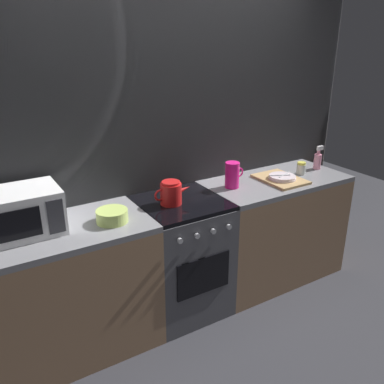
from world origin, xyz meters
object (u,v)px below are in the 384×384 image
(microwave, at_px, (20,212))
(dish_pile, at_px, (281,178))
(mixing_bowl, at_px, (112,216))
(kettle, at_px, (171,193))
(stove_unit, at_px, (182,256))
(pitcher, at_px, (232,175))
(spray_bottle, at_px, (318,160))
(spice_jar, at_px, (301,168))

(microwave, xyz_separation_m, dish_pile, (1.95, -0.11, -0.12))
(mixing_bowl, height_order, dish_pile, mixing_bowl)
(kettle, bearing_deg, dish_pile, -2.38)
(stove_unit, distance_m, microwave, 1.21)
(pitcher, distance_m, dish_pile, 0.44)
(microwave, xyz_separation_m, spray_bottle, (2.44, -0.04, -0.06))
(pitcher, bearing_deg, mixing_bowl, -174.12)
(kettle, xyz_separation_m, pitcher, (0.56, 0.04, 0.02))
(mixing_bowl, height_order, pitcher, pitcher)
(kettle, distance_m, pitcher, 0.56)
(microwave, xyz_separation_m, kettle, (0.97, -0.07, -0.05))
(dish_pile, bearing_deg, microwave, 176.80)
(pitcher, relative_size, dish_pile, 0.50)
(microwave, xyz_separation_m, pitcher, (1.53, -0.02, -0.03))
(spice_jar, bearing_deg, mixing_bowl, -178.15)
(mixing_bowl, xyz_separation_m, dish_pile, (1.44, 0.02, -0.02))
(stove_unit, relative_size, microwave, 1.96)
(dish_pile, height_order, spray_bottle, spray_bottle)
(stove_unit, relative_size, mixing_bowl, 4.50)
(pitcher, distance_m, spice_jar, 0.69)
(stove_unit, xyz_separation_m, pitcher, (0.47, 0.04, 0.55))
(pitcher, height_order, dish_pile, pitcher)
(stove_unit, height_order, microwave, microwave)
(microwave, xyz_separation_m, spice_jar, (2.21, -0.07, -0.08))
(kettle, bearing_deg, spice_jar, -0.26)
(dish_pile, bearing_deg, spice_jar, 7.86)
(mixing_bowl, relative_size, dish_pile, 0.50)
(stove_unit, distance_m, spice_jar, 1.26)
(kettle, distance_m, spray_bottle, 1.47)
(microwave, bearing_deg, dish_pile, -3.20)
(stove_unit, height_order, spice_jar, spice_jar)
(stove_unit, relative_size, spice_jar, 8.57)
(spice_jar, height_order, spray_bottle, spray_bottle)
(stove_unit, height_order, mixing_bowl, mixing_bowl)
(microwave, bearing_deg, spice_jar, -1.91)
(spice_jar, bearing_deg, dish_pile, -172.14)
(stove_unit, relative_size, dish_pile, 2.25)
(dish_pile, bearing_deg, mixing_bowl, -179.23)
(pitcher, distance_m, spray_bottle, 0.91)
(stove_unit, bearing_deg, pitcher, 4.44)
(spice_jar, bearing_deg, pitcher, 175.85)
(spice_jar, bearing_deg, kettle, 179.74)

